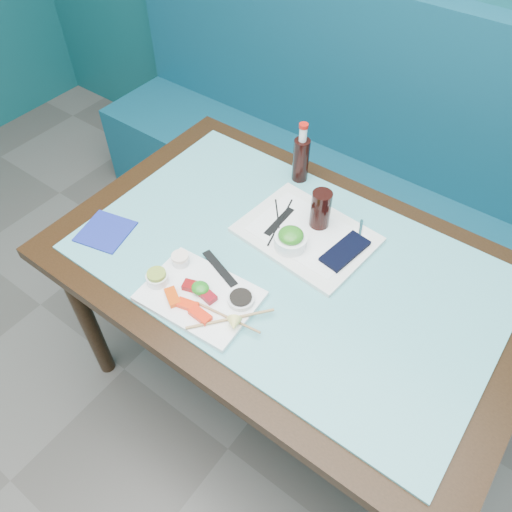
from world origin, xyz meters
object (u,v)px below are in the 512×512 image
Objects in this scene: cola_glass at (321,209)px; blue_napkin at (106,231)px; dining_table at (287,281)px; serving_tray at (306,235)px; sashimi_plate at (200,296)px; seaweed_bowl at (290,242)px; cola_bottle_body at (301,160)px; booth_bench at (391,203)px.

blue_napkin is at bearing -141.66° from cola_glass.
dining_table is 3.59× the size of serving_tray.
seaweed_bowl reaches higher than sashimi_plate.
cola_glass is 0.25m from cola_bottle_body.
cola_glass reaches higher than seaweed_bowl.
dining_table is 0.42m from cola_bottle_body.
sashimi_plate is at bearing -84.00° from cola_bottle_body.
sashimi_plate reaches higher than serving_tray.
cola_glass is at bearing -42.65° from cola_bottle_body.
sashimi_plate is 2.44× the size of cola_glass.
booth_bench reaches higher than cola_bottle_body.
seaweed_bowl is at bearing -91.75° from booth_bench.
cola_bottle_body reaches higher than sashimi_plate.
cola_bottle_body is at bearing -110.23° from booth_bench.
cola_bottle_body is (-0.17, 0.22, 0.07)m from serving_tray.
booth_bench reaches higher than sashimi_plate.
dining_table is 0.59m from blue_napkin.
booth_bench is 23.54× the size of cola_glass.
seaweed_bowl is 0.63× the size of cola_bottle_body.
blue_napkin is (-0.51, -0.36, -0.00)m from serving_tray.
serving_tray is 0.08m from seaweed_bowl.
cola_bottle_body is 1.06× the size of blue_napkin.
cola_bottle_body is at bearing 133.01° from serving_tray.
serving_tray is at bearing 82.41° from seaweed_bowl.
serving_tray is 0.29m from cola_bottle_body.
blue_napkin is (-0.34, -0.58, -0.08)m from cola_bottle_body.
dining_table is 14.22× the size of seaweed_bowl.
dining_table is at bearing -90.00° from booth_bench.
serving_tray is (0.11, 0.38, -0.00)m from sashimi_plate.
sashimi_plate is (-0.12, -1.10, 0.39)m from booth_bench.
cola_bottle_body reaches higher than cola_glass.
dining_table is 0.24m from cola_glass.
booth_bench is 7.69× the size of serving_tray.
blue_napkin is at bearing -139.64° from serving_tray.
serving_tray is at bearing -52.39° from cola_bottle_body.
cola_glass is 0.87× the size of blue_napkin.
dining_table is 4.50× the size of sashimi_plate.
booth_bench is 1.17m from sashimi_plate.
serving_tray is (-0.01, 0.12, 0.10)m from dining_table.
serving_tray is 0.62m from blue_napkin.
blue_napkin is (-0.52, -0.41, -0.08)m from cola_glass.
dining_table is at bearing 60.96° from sashimi_plate.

